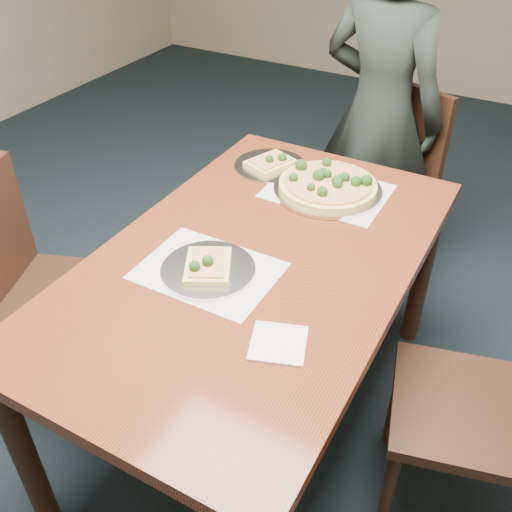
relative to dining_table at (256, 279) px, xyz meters
The scene contains 12 objects.
ground 0.73m from the dining_table, 97.31° to the right, with size 8.00×8.00×0.00m, color black.
dining_table is the anchor object (origin of this frame).
chair_far 1.14m from the dining_table, 86.57° to the left, with size 0.55×0.55×0.91m.
chair_left 0.82m from the dining_table, 163.05° to the right, with size 0.54×0.54×0.91m.
chair_right 0.79m from the dining_table, ahead, with size 0.51×0.51×0.91m.
diner 1.13m from the dining_table, 90.01° to the left, with size 0.58×0.38×1.59m, color black.
placemat_main 0.48m from the dining_table, 85.58° to the left, with size 0.42×0.32×0.00m, color white.
placemat_near 0.18m from the dining_table, 123.39° to the right, with size 0.40×0.30×0.00m, color white.
pizza_pan 0.48m from the dining_table, 85.58° to the left, with size 0.39×0.39×0.08m.
slice_plate_near 0.19m from the dining_table, 123.18° to the right, with size 0.28×0.28×0.06m.
slice_plate_far 0.59m from the dining_table, 113.34° to the left, with size 0.28×0.28×0.06m.
napkin 0.39m from the dining_table, 52.36° to the right, with size 0.14×0.14×0.01m, color white.
Camera 1 is at (0.72, -0.91, 1.80)m, focal length 40.00 mm.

